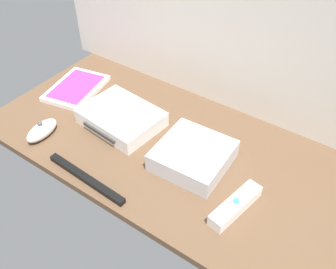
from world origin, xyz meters
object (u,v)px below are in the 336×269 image
(remote_wand, at_px, (235,206))
(remote_nunchuk, at_px, (42,130))
(remote_classic_pad, at_px, (117,108))
(game_console, at_px, (121,118))
(game_case, at_px, (76,88))
(mini_computer, at_px, (193,155))
(sensor_bar, at_px, (86,178))

(remote_wand, distance_m, remote_nunchuk, 0.54)
(remote_wand, xyz_separation_m, remote_classic_pad, (-0.41, 0.08, 0.04))
(game_console, distance_m, remote_wand, 0.41)
(game_case, distance_m, remote_wand, 0.63)
(mini_computer, distance_m, sensor_bar, 0.26)
(mini_computer, height_order, remote_classic_pad, remote_classic_pad)
(mini_computer, bearing_deg, remote_classic_pad, 177.20)
(game_case, bearing_deg, remote_nunchuk, -80.18)
(sensor_bar, bearing_deg, game_console, 110.17)
(game_console, xyz_separation_m, game_case, (-0.22, 0.04, -0.01))
(game_console, xyz_separation_m, mini_computer, (0.24, -0.01, 0.00))
(remote_wand, distance_m, remote_classic_pad, 0.42)
(remote_wand, bearing_deg, remote_classic_pad, 179.17)
(mini_computer, xyz_separation_m, remote_classic_pad, (-0.25, 0.01, 0.03))
(game_console, xyz_separation_m, remote_classic_pad, (-0.01, -0.00, 0.03))
(sensor_bar, bearing_deg, mini_computer, 50.30)
(remote_wand, xyz_separation_m, sensor_bar, (-0.33, -0.13, -0.01))
(remote_nunchuk, height_order, sensor_bar, remote_nunchuk)
(sensor_bar, bearing_deg, remote_classic_pad, 112.46)
(game_case, xyz_separation_m, remote_nunchuk, (0.08, -0.21, 0.01))
(game_console, height_order, remote_wand, game_console)
(game_console, distance_m, remote_classic_pad, 0.03)
(game_console, height_order, mini_computer, mini_computer)
(remote_nunchuk, distance_m, remote_classic_pad, 0.21)
(game_console, distance_m, remote_nunchuk, 0.21)
(game_console, distance_m, sensor_bar, 0.22)
(game_case, bearing_deg, mini_computer, -18.97)
(remote_classic_pad, bearing_deg, remote_nunchuk, -116.21)
(remote_classic_pad, relative_size, sensor_bar, 0.66)
(remote_wand, distance_m, sensor_bar, 0.35)
(mini_computer, distance_m, remote_wand, 0.17)
(remote_nunchuk, bearing_deg, sensor_bar, -16.68)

